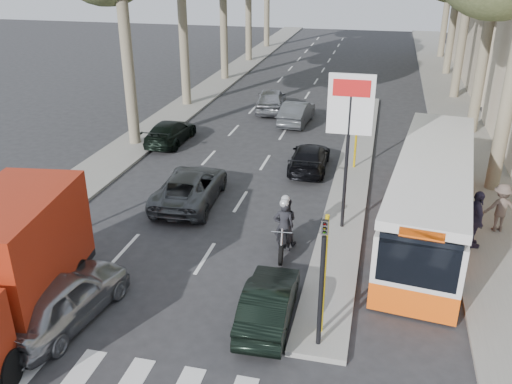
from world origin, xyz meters
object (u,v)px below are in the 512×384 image
city_bus (431,193)px  motorcycle (284,225)px  red_truck (5,265)px  dark_hatchback (269,302)px  silver_hatchback (63,299)px

city_bus → motorcycle: (-4.69, -2.32, -0.63)m
red_truck → dark_hatchback: bearing=5.8°
silver_hatchback → city_bus: city_bus is taller
motorcycle → red_truck: bearing=-143.7°
silver_hatchback → red_truck: (-1.30, -0.29, 1.03)m
motorcycle → silver_hatchback: bearing=-138.7°
dark_hatchback → red_truck: size_ratio=0.55×
silver_hatchback → dark_hatchback: 5.46m
city_bus → red_truck: bearing=-137.5°
silver_hatchback → red_truck: bearing=20.8°
dark_hatchback → red_truck: 6.89m
red_truck → city_bus: 13.50m
dark_hatchback → motorcycle: size_ratio=1.57×
red_truck → silver_hatchback: bearing=4.9°
red_truck → city_bus: red_truck is taller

